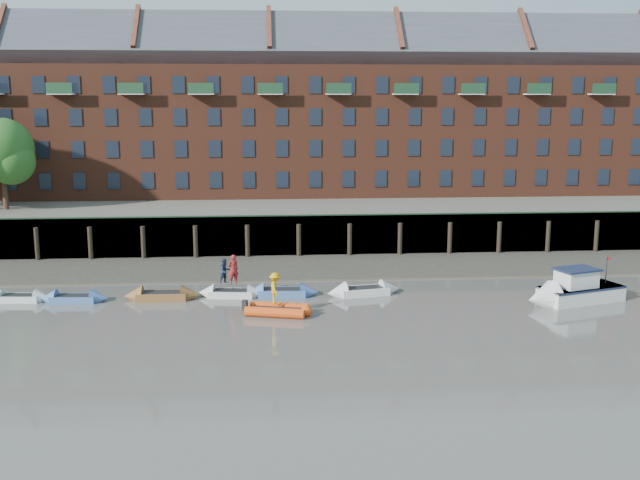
{
  "coord_description": "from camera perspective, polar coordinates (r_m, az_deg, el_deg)",
  "views": [
    {
      "loc": [
        -0.59,
        -35.6,
        12.32
      ],
      "look_at": [
        2.94,
        12.0,
        3.2
      ],
      "focal_mm": 42.0,
      "sensor_mm": 36.0,
      "label": 1
    }
  ],
  "objects": [
    {
      "name": "rowboat_1",
      "position": [
        48.28,
        -18.25,
        -4.26
      ],
      "size": [
        4.25,
        1.41,
        1.22
      ],
      "rotation": [
        0.0,
        0.0,
        -0.05
      ],
      "color": "#4569A7",
      "rests_on": "ground"
    },
    {
      "name": "bank_terrace",
      "position": [
        72.4,
        -3.73,
        2.28
      ],
      "size": [
        110.0,
        28.0,
        3.2
      ],
      "primitive_type": "cube",
      "color": "#5E594D",
      "rests_on": "ground"
    },
    {
      "name": "motor_launch",
      "position": [
        47.95,
        18.3,
        -3.79
      ],
      "size": [
        6.83,
        4.05,
        2.68
      ],
      "rotation": [
        0.0,
        0.0,
        3.46
      ],
      "color": "silver",
      "rests_on": "ground"
    },
    {
      "name": "mud_band",
      "position": [
        51.69,
        -3.47,
        -2.99
      ],
      "size": [
        110.0,
        1.6,
        0.1
      ],
      "primitive_type": "cube",
      "color": "#4C4336",
      "rests_on": "ground"
    },
    {
      "name": "person_rib_crew",
      "position": [
        43.1,
        -3.44,
        -3.7
      ],
      "size": [
        0.8,
        1.25,
        1.84
      ],
      "primitive_type": "imported",
      "rotation": [
        0.0,
        0.0,
        1.67
      ],
      "color": "orange",
      "rests_on": "rib_tender"
    },
    {
      "name": "person_rower_a",
      "position": [
        46.99,
        -6.63,
        -2.23
      ],
      "size": [
        0.8,
        0.66,
        1.86
      ],
      "primitive_type": "imported",
      "rotation": [
        0.0,
        0.0,
        3.51
      ],
      "color": "maroon",
      "rests_on": "rowboat_3"
    },
    {
      "name": "rowboat_4",
      "position": [
        47.26,
        -2.91,
        -4.01
      ],
      "size": [
        4.67,
        1.6,
        1.34
      ],
      "rotation": [
        0.0,
        0.0,
        -0.06
      ],
      "color": "#4569A7",
      "rests_on": "ground"
    },
    {
      "name": "rib_tender",
      "position": [
        43.3,
        -3.09,
        -5.34
      ],
      "size": [
        3.88,
        2.59,
        0.65
      ],
      "rotation": [
        0.0,
        0.0,
        -0.26
      ],
      "color": "#E64C14",
      "rests_on": "ground"
    },
    {
      "name": "foreshore",
      "position": [
        55.0,
        -3.52,
        -2.15
      ],
      "size": [
        110.0,
        8.0,
        0.5
      ],
      "primitive_type": "cube",
      "color": "#3D382F",
      "rests_on": "ground"
    },
    {
      "name": "apartment_terrace",
      "position": [
        72.6,
        -3.85,
        11.19
      ],
      "size": [
        80.6,
        15.56,
        20.98
      ],
      "color": "brown",
      "rests_on": "bank_terrace"
    },
    {
      "name": "river_wall",
      "position": [
        58.96,
        -3.6,
        0.32
      ],
      "size": [
        110.0,
        1.23,
        3.3
      ],
      "color": "#2D2A26",
      "rests_on": "ground"
    },
    {
      "name": "rowboat_5",
      "position": [
        47.58,
        3.34,
        -3.9
      ],
      "size": [
        4.98,
        2.28,
        1.39
      ],
      "rotation": [
        0.0,
        0.0,
        0.19
      ],
      "color": "silver",
      "rests_on": "ground"
    },
    {
      "name": "ground",
      "position": [
        37.67,
        -3.14,
        -8.29
      ],
      "size": [
        220.0,
        220.0,
        0.0
      ],
      "primitive_type": "plane",
      "color": "#615D56",
      "rests_on": "ground"
    },
    {
      "name": "rowboat_2",
      "position": [
        47.45,
        -11.94,
        -4.17
      ],
      "size": [
        4.73,
        1.42,
        1.37
      ],
      "rotation": [
        0.0,
        0.0,
        -0.01
      ],
      "color": "brown",
      "rests_on": "ground"
    },
    {
      "name": "person_rower_b",
      "position": [
        47.21,
        -7.24,
        -2.37
      ],
      "size": [
        0.96,
        0.93,
        1.56
      ],
      "primitive_type": "imported",
      "rotation": [
        0.0,
        0.0,
        0.66
      ],
      "color": "#19233F",
      "rests_on": "rowboat_3"
    },
    {
      "name": "rowboat_3",
      "position": [
        47.36,
        -6.77,
        -4.06
      ],
      "size": [
        4.42,
        1.75,
        1.25
      ],
      "rotation": [
        0.0,
        0.0,
        -0.12
      ],
      "color": "silver",
      "rests_on": "ground"
    },
    {
      "name": "rowboat_0",
      "position": [
        49.6,
        -21.94,
        -4.12
      ],
      "size": [
        4.08,
        1.5,
        1.16
      ],
      "rotation": [
        0.0,
        0.0,
        -0.09
      ],
      "color": "silver",
      "rests_on": "ground"
    }
  ]
}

